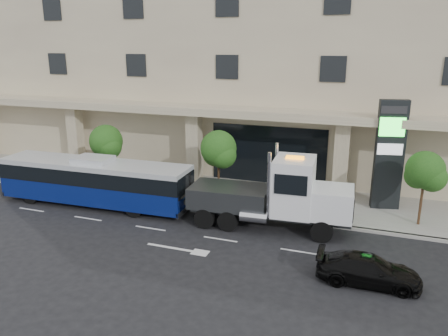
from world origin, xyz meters
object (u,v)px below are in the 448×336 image
(city_bus, at_px, (95,181))
(black_sedan, at_px, (368,270))
(tow_truck, at_px, (277,196))
(signage_pylon, at_px, (389,155))

(city_bus, xyz_separation_m, black_sedan, (16.01, -3.90, -0.93))
(city_bus, relative_size, tow_truck, 1.24)
(tow_truck, height_order, black_sedan, tow_truck)
(city_bus, bearing_deg, signage_pylon, 15.12)
(signage_pylon, bearing_deg, city_bus, -175.44)
(city_bus, bearing_deg, tow_truck, -0.44)
(black_sedan, relative_size, signage_pylon, 0.66)
(city_bus, height_order, tow_truck, tow_truck)
(tow_truck, relative_size, black_sedan, 2.32)
(tow_truck, bearing_deg, city_bus, 177.73)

